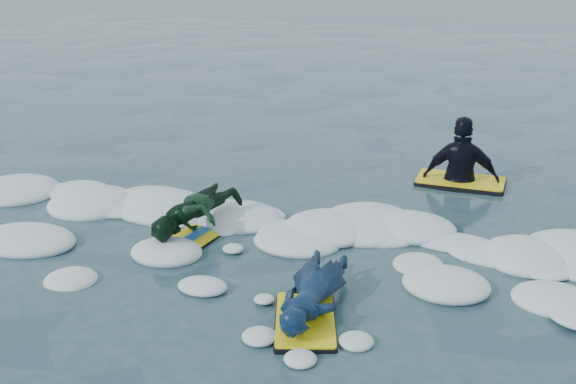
{
  "coord_description": "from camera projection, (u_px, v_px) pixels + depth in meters",
  "views": [
    {
      "loc": [
        3.34,
        -6.19,
        3.44
      ],
      "look_at": [
        0.69,
        1.6,
        0.43
      ],
      "focal_mm": 45.0,
      "sensor_mm": 36.0,
      "label": 1
    }
  ],
  "objects": [
    {
      "name": "waiting_rider_unit",
      "position": [
        461.0,
        180.0,
        10.26
      ],
      "size": [
        1.24,
        0.7,
        1.85
      ],
      "rotation": [
        0.0,
        0.0,
        -0.01
      ],
      "color": "black",
      "rests_on": "ground"
    },
    {
      "name": "ground",
      "position": [
        179.0,
        271.0,
        7.7
      ],
      "size": [
        120.0,
        120.0,
        0.0
      ],
      "primitive_type": "plane",
      "color": "#1C3B43",
      "rests_on": "ground"
    },
    {
      "name": "prone_woman_unit",
      "position": [
        312.0,
        295.0,
        6.78
      ],
      "size": [
        0.84,
        1.59,
        0.39
      ],
      "rotation": [
        0.0,
        0.0,
        1.89
      ],
      "color": "black",
      "rests_on": "ground"
    },
    {
      "name": "foam_band",
      "position": [
        218.0,
        235.0,
        8.62
      ],
      "size": [
        12.0,
        3.1,
        0.3
      ],
      "primitive_type": null,
      "color": "white",
      "rests_on": "ground"
    },
    {
      "name": "prone_child_unit",
      "position": [
        196.0,
        217.0,
        8.45
      ],
      "size": [
        0.95,
        1.45,
        0.52
      ],
      "rotation": [
        0.0,
        0.0,
        1.42
      ],
      "color": "black",
      "rests_on": "ground"
    }
  ]
}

